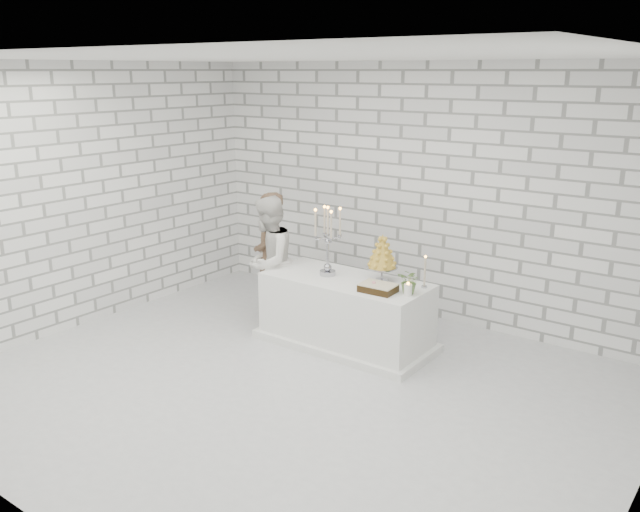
{
  "coord_description": "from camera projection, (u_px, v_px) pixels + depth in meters",
  "views": [
    {
      "loc": [
        3.61,
        -4.4,
        2.9
      ],
      "look_at": [
        -0.29,
        0.87,
        1.05
      ],
      "focal_mm": 37.15,
      "sensor_mm": 36.0,
      "label": 1
    }
  ],
  "objects": [
    {
      "name": "pillar_candle",
      "position": [
        408.0,
        290.0,
        6.51
      ],
      "size": [
        0.09,
        0.09,
        0.12
      ],
      "primitive_type": "cylinder",
      "rotation": [
        0.0,
        0.0,
        0.08
      ],
      "color": "white",
      "rests_on": "cake_table"
    },
    {
      "name": "wall_back",
      "position": [
        422.0,
        193.0,
        7.79
      ],
      "size": [
        6.0,
        0.01,
        3.0
      ],
      "primitive_type": "cube",
      "color": "white",
      "rests_on": "ground"
    },
    {
      "name": "extra_taper",
      "position": [
        425.0,
        273.0,
        6.72
      ],
      "size": [
        0.07,
        0.07,
        0.32
      ],
      "primitive_type": "cylinder",
      "rotation": [
        0.0,
        0.0,
        -0.2
      ],
      "color": "beige",
      "rests_on": "cake_table"
    },
    {
      "name": "bride",
      "position": [
        269.0,
        262.0,
        7.61
      ],
      "size": [
        0.79,
        0.89,
        1.53
      ],
      "primitive_type": "imported",
      "rotation": [
        0.0,
        0.0,
        -1.23
      ],
      "color": "white",
      "rests_on": "ground"
    },
    {
      "name": "ground",
      "position": [
        290.0,
        387.0,
        6.26
      ],
      "size": [
        6.0,
        5.0,
        0.01
      ],
      "primitive_type": "cube",
      "color": "silver",
      "rests_on": "ground"
    },
    {
      "name": "candelabra",
      "position": [
        328.0,
        241.0,
        7.08
      ],
      "size": [
        0.34,
        0.34,
        0.76
      ],
      "primitive_type": null,
      "rotation": [
        0.0,
        0.0,
        0.1
      ],
      "color": "#9C9CA6",
      "rests_on": "cake_table"
    },
    {
      "name": "croquembouche",
      "position": [
        382.0,
        258.0,
        6.9
      ],
      "size": [
        0.38,
        0.38,
        0.51
      ],
      "primitive_type": null,
      "rotation": [
        0.0,
        0.0,
        -0.18
      ],
      "color": "#B78920",
      "rests_on": "cake_table"
    },
    {
      "name": "chocolate_cake",
      "position": [
        378.0,
        288.0,
        6.63
      ],
      "size": [
        0.36,
        0.27,
        0.08
      ],
      "primitive_type": "cube",
      "rotation": [
        0.0,
        0.0,
        0.05
      ],
      "color": "black",
      "rests_on": "cake_table"
    },
    {
      "name": "flowers",
      "position": [
        410.0,
        281.0,
        6.55
      ],
      "size": [
        0.23,
        0.2,
        0.26
      ],
      "primitive_type": "imported",
      "rotation": [
        0.0,
        0.0,
        0.0
      ],
      "color": "#3E5F28",
      "rests_on": "cake_table"
    },
    {
      "name": "groom",
      "position": [
        269.0,
        256.0,
        7.87
      ],
      "size": [
        0.63,
        0.66,
        1.53
      ],
      "primitive_type": "imported",
      "rotation": [
        0.0,
        0.0,
        -0.93
      ],
      "color": "#412D21",
      "rests_on": "ground"
    },
    {
      "name": "ceiling",
      "position": [
        286.0,
        57.0,
        5.44
      ],
      "size": [
        6.0,
        5.0,
        0.01
      ],
      "primitive_type": "cube",
      "color": "white",
      "rests_on": "ground"
    },
    {
      "name": "wall_left",
      "position": [
        85.0,
        197.0,
        7.57
      ],
      "size": [
        0.01,
        5.0,
        3.0
      ],
      "primitive_type": "cube",
      "color": "white",
      "rests_on": "ground"
    },
    {
      "name": "wall_front",
      "position": [
        22.0,
        315.0,
        3.92
      ],
      "size": [
        6.0,
        0.01,
        3.0
      ],
      "primitive_type": "cube",
      "color": "white",
      "rests_on": "ground"
    },
    {
      "name": "cake_table",
      "position": [
        346.0,
        312.0,
        7.15
      ],
      "size": [
        1.8,
        0.8,
        0.75
      ],
      "primitive_type": "cube",
      "color": "white",
      "rests_on": "ground"
    }
  ]
}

